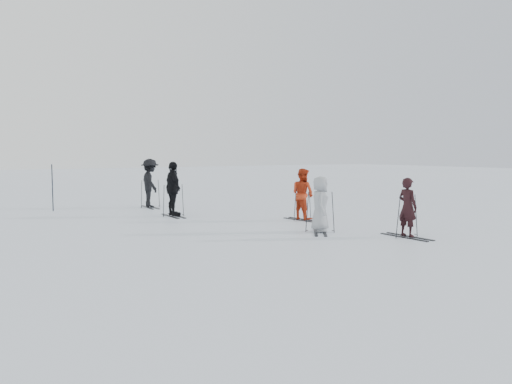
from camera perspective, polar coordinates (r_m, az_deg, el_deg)
ground at (r=15.65m, az=1.91°, el=-3.90°), size 120.00×120.00×0.00m
skier_near_dark at (r=14.09m, az=16.92°, el=-1.77°), size 0.40×0.59×1.59m
skier_red at (r=16.96m, az=5.36°, el=-0.32°), size 0.77×0.93×1.73m
skier_grey at (r=14.47m, az=7.35°, el=-1.47°), size 0.87×0.92×1.59m
skier_uphill_left at (r=18.12m, az=-9.44°, el=0.29°), size 0.48×1.14×1.94m
skier_uphill_far at (r=21.20m, az=-12.01°, el=0.95°), size 0.82×1.34×2.01m
skis_near_dark at (r=14.11m, az=16.90°, el=-2.59°), size 1.66×0.92×1.19m
skis_red at (r=16.99m, az=5.35°, el=-1.27°), size 1.70×1.07×1.16m
skis_grey at (r=14.49m, az=7.34°, el=-2.21°), size 1.86×1.69×1.21m
skis_uphill_left at (r=18.15m, az=-9.43°, el=-0.90°), size 1.63×0.87×1.19m
skis_uphill_far at (r=21.23m, az=-11.99°, el=-0.14°), size 1.69×0.97×1.19m
piste_marker at (r=21.04m, az=-22.24°, el=0.45°), size 0.04×0.04×1.83m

